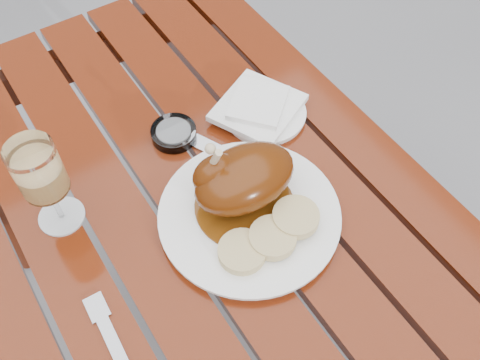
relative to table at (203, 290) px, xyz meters
name	(u,v)px	position (x,y,z in m)	size (l,w,h in m)	color
ground	(210,343)	(0.00, 0.00, -0.38)	(60.00, 60.00, 0.00)	slate
table	(203,290)	(0.00, 0.00, 0.00)	(0.80, 1.20, 0.75)	maroon
dinner_plate	(249,216)	(0.07, -0.08, 0.39)	(0.31, 0.31, 0.02)	white
roast_duck	(241,179)	(0.08, -0.05, 0.44)	(0.19, 0.17, 0.13)	#5B2E0A
bread_dumplings	(270,235)	(0.07, -0.15, 0.41)	(0.19, 0.09, 0.03)	#D2B980
wine_glass	(46,186)	(-0.20, 0.10, 0.47)	(0.08, 0.08, 0.19)	#F6C36F
side_plate	(265,113)	(0.23, 0.10, 0.38)	(0.16, 0.16, 0.01)	white
napkin	(258,108)	(0.22, 0.11, 0.39)	(0.16, 0.14, 0.01)	white
ashtray	(174,133)	(0.05, 0.15, 0.39)	(0.09, 0.09, 0.02)	#B2B7BC
fork	(115,347)	(-0.22, -0.16, 0.38)	(0.02, 0.16, 0.01)	gray
knife	(258,171)	(0.14, -0.01, 0.38)	(0.02, 0.23, 0.01)	gray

